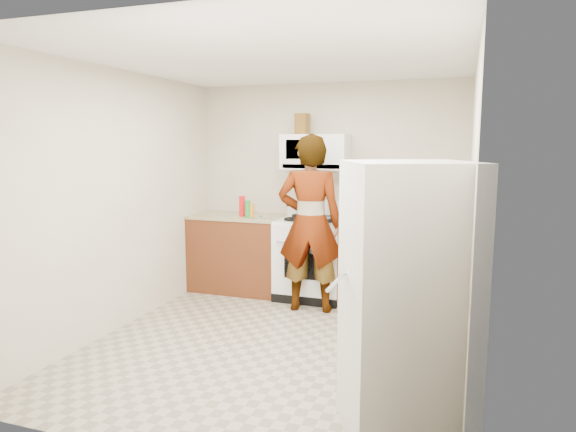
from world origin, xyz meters
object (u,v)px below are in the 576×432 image
at_px(microwave, 316,152).
at_px(kettle, 403,213).
at_px(person, 310,224).
at_px(fridge, 406,303).
at_px(gas_range, 312,257).
at_px(saucepan, 306,210).

distance_m(microwave, kettle, 1.22).
height_order(person, fridge, person).
bearing_deg(kettle, gas_range, -151.52).
xyz_separation_m(gas_range, fridge, (1.35, -2.58, 0.36)).
xyz_separation_m(fridge, saucepan, (-1.48, 2.75, 0.17)).
bearing_deg(kettle, saucepan, -161.30).
distance_m(microwave, person, 0.95).
relative_size(gas_range, fridge, 0.66).
bearing_deg(fridge, person, 96.29).
bearing_deg(person, microwave, -88.35).
bearing_deg(microwave, kettle, 5.35).
bearing_deg(saucepan, microwave, -17.72).
xyz_separation_m(gas_range, person, (0.11, -0.44, 0.46)).
height_order(gas_range, fridge, fridge).
bearing_deg(kettle, microwave, -158.64).
bearing_deg(fridge, kettle, 73.25).
distance_m(person, kettle, 1.12).
xyz_separation_m(microwave, fridge, (1.35, -2.71, -0.85)).
xyz_separation_m(fridge, kettle, (-0.35, 2.80, 0.17)).
relative_size(gas_range, person, 0.60).
bearing_deg(person, fridge, 111.10).
xyz_separation_m(kettle, saucepan, (-1.13, -0.05, -0.00)).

